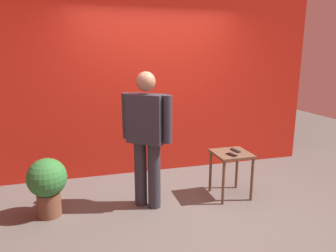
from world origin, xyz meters
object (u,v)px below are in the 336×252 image
object	(u,v)px
standing_person	(147,133)
cell_phone	(231,155)
tv_remote	(235,150)
side_table	(231,161)
potted_plant	(47,182)

from	to	relation	value
standing_person	cell_phone	bearing A→B (deg)	-6.73
tv_remote	cell_phone	bearing A→B (deg)	-139.52
side_table	potted_plant	world-z (taller)	potted_plant
side_table	tv_remote	xyz separation A→B (m)	(0.07, 0.04, 0.12)
standing_person	potted_plant	xyz separation A→B (m)	(-1.14, 0.06, -0.51)
tv_remote	potted_plant	xyz separation A→B (m)	(-2.31, 0.05, -0.20)
cell_phone	tv_remote	xyz separation A→B (m)	(0.12, 0.13, 0.01)
potted_plant	tv_remote	bearing A→B (deg)	-1.30
standing_person	potted_plant	distance (m)	1.25
tv_remote	potted_plant	world-z (taller)	potted_plant
standing_person	tv_remote	distance (m)	1.21
side_table	cell_phone	xyz separation A→B (m)	(-0.05, -0.09, 0.12)
side_table	potted_plant	distance (m)	2.24
standing_person	tv_remote	bearing A→B (deg)	0.49
standing_person	cell_phone	size ratio (longest dim) A/B	11.34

